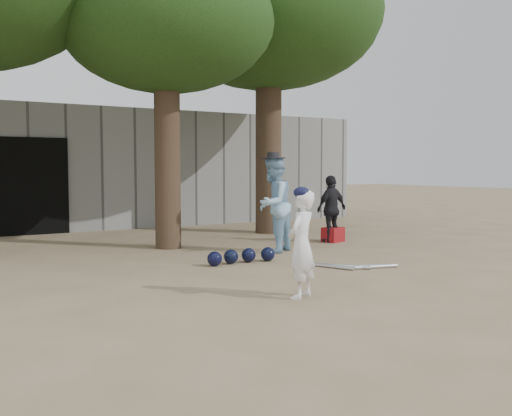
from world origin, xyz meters
TOP-DOWN VIEW (x-y plane):
  - ground at (0.00, 0.00)m, footprint 70.00×70.00m
  - boy_player at (0.32, -0.48)m, footprint 0.55×0.49m
  - spectator_blue at (2.01, 2.74)m, footprint 1.05×0.99m
  - spectator_dark at (3.78, 3.28)m, footprint 0.84×0.46m
  - red_bag at (3.84, 3.30)m, footprint 0.50×0.44m
  - back_building at (-0.00, 10.33)m, footprint 16.00×5.24m
  - helmet_row at (0.91, 1.98)m, footprint 1.19×0.31m
  - bat_pile at (2.15, 0.70)m, footprint 1.06×0.82m
  - tree_row at (0.74, 5.02)m, footprint 11.40×5.80m

SIDE VIEW (x-z plane):
  - ground at x=0.00m, z-range 0.00..0.00m
  - bat_pile at x=2.15m, z-range 0.00..0.06m
  - helmet_row at x=0.91m, z-range 0.00..0.23m
  - red_bag at x=3.84m, z-range 0.00..0.30m
  - boy_player at x=0.32m, z-range 0.00..1.26m
  - spectator_dark at x=3.78m, z-range 0.00..1.36m
  - spectator_blue at x=2.01m, z-range 0.00..1.72m
  - back_building at x=0.00m, z-range 0.00..3.00m
  - tree_row at x=0.74m, z-range 1.34..8.03m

